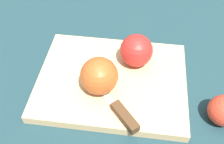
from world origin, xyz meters
TOP-DOWN VIEW (x-y plane):
  - ground_plane at (0.00, 0.00)m, footprint 4.00×4.00m
  - cutting_board at (0.00, 0.00)m, footprint 0.38×0.30m
  - apple_half_left at (-0.05, -0.06)m, footprint 0.08×0.08m
  - apple_half_right at (0.02, 0.04)m, footprint 0.09×0.09m
  - knife at (-0.05, 0.10)m, footprint 0.14×0.13m
  - apple_whole at (-0.26, 0.05)m, footprint 0.07×0.07m

SIDE VIEW (x-z plane):
  - ground_plane at x=0.00m, z-range 0.00..0.00m
  - cutting_board at x=0.00m, z-range 0.00..0.02m
  - knife at x=-0.05m, z-range 0.02..0.04m
  - apple_whole at x=-0.26m, z-range -0.01..0.07m
  - apple_half_left at x=-0.05m, z-range 0.02..0.10m
  - apple_half_right at x=0.02m, z-range 0.02..0.11m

